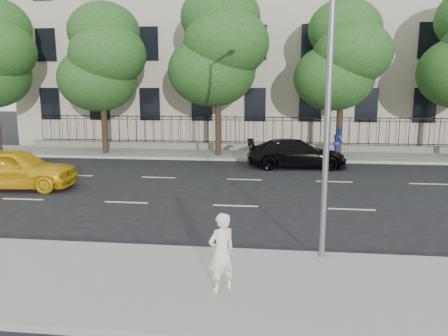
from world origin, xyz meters
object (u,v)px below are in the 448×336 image
object	(u,v)px
yellow_taxi	(14,169)
woman_near	(222,252)
black_sedan	(296,153)
street_light	(328,42)

from	to	relation	value
yellow_taxi	woman_near	world-z (taller)	woman_near
yellow_taxi	black_sedan	bearing A→B (deg)	-67.43
street_light	black_sedan	world-z (taller)	street_light
street_light	woman_near	world-z (taller)	street_light
street_light	black_sedan	size ratio (longest dim) A/B	1.57
yellow_taxi	woman_near	size ratio (longest dim) A/B	3.09
black_sedan	woman_near	bearing A→B (deg)	167.35
black_sedan	street_light	bearing A→B (deg)	175.75
yellow_taxi	black_sedan	world-z (taller)	yellow_taxi
black_sedan	yellow_taxi	bearing A→B (deg)	113.56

